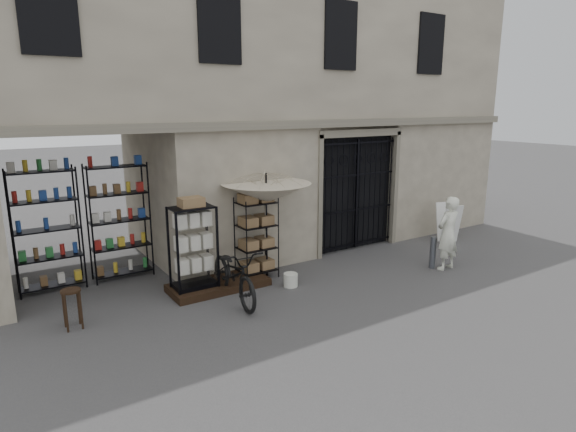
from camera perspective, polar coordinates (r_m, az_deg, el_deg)
ground at (r=10.08m, az=8.27°, el=-8.45°), size 80.00×80.00×0.00m
main_building at (r=12.68m, az=-3.55°, el=16.77°), size 14.00×4.00×9.00m
shop_recess at (r=10.18m, az=-22.30°, el=-0.26°), size 3.00×1.70×3.00m
shop_shelving at (r=10.71m, az=-22.97°, el=-1.08°), size 2.70×0.50×2.50m
iron_gate at (r=12.45m, az=7.65°, el=2.88°), size 2.50×0.21×3.00m
step_platform at (r=10.04m, az=-8.22°, el=-8.08°), size 2.00×0.90×0.15m
display_cabinet at (r=9.59m, az=-11.12°, el=-4.14°), size 0.93×0.74×1.76m
wire_rack at (r=10.36m, az=-3.76°, el=-2.70°), size 0.89×0.74×1.76m
market_umbrella at (r=10.18m, az=-2.60°, el=3.38°), size 1.73×1.76×2.73m
white_bucket at (r=10.02m, az=0.31°, el=-7.59°), size 0.31×0.31×0.28m
bicycle at (r=9.48m, az=-6.32°, el=-9.83°), size 0.81×1.13×2.04m
wooden_stool at (r=8.93m, az=-24.20°, el=-9.92°), size 0.43×0.43×0.68m
steel_bollard at (r=11.53m, az=16.79°, el=-4.16°), size 0.18×0.18×0.74m
shopkeeper at (r=11.67m, az=18.13°, el=-5.97°), size 0.71×1.72×0.40m
easel_sign at (r=13.75m, az=18.47°, el=-0.77°), size 0.67×0.71×1.05m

